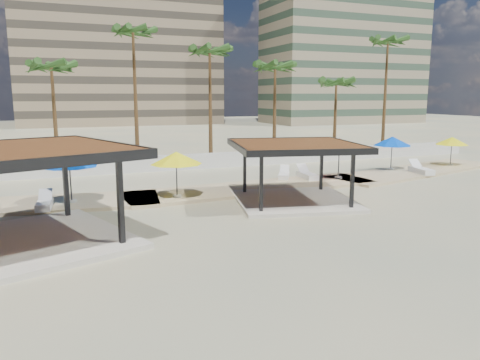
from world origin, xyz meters
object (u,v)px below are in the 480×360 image
object	(u,v)px
umbrella_c	(339,144)
lounger_a	(44,204)
lounger_b	(284,175)
lounger_c	(307,175)
pavilion_central	(295,167)
pavilion_west	(20,188)
lounger_d	(421,170)

from	to	relation	value
umbrella_c	lounger_a	distance (m)	18.45
lounger_b	lounger_c	distance (m)	1.56
pavilion_central	umbrella_c	xyz separation A→B (m)	(5.85, 4.60, 0.57)
pavilion_west	lounger_a	xyz separation A→B (m)	(0.67, 5.56, -1.89)
lounger_a	lounger_c	world-z (taller)	lounger_c
umbrella_c	lounger_b	size ratio (longest dim) A/B	1.85
umbrella_c	lounger_b	world-z (taller)	umbrella_c
lounger_d	lounger_a	bearing A→B (deg)	103.81
lounger_a	lounger_b	distance (m)	15.26
lounger_d	pavilion_west	bearing A→B (deg)	115.85
umbrella_c	lounger_c	xyz separation A→B (m)	(-1.94, 0.79, -2.11)
pavilion_west	lounger_d	size ratio (longest dim) A/B	3.85
lounger_a	lounger_c	size ratio (longest dim) A/B	0.92
lounger_c	lounger_d	size ratio (longest dim) A/B	0.94
lounger_a	lounger_d	distance (m)	24.93
lounger_a	lounger_c	bearing A→B (deg)	-76.02
lounger_b	lounger_d	xyz separation A→B (m)	(9.98, -1.95, 0.03)
pavilion_central	umbrella_c	world-z (taller)	pavilion_central
pavilion_west	lounger_b	xyz separation A→B (m)	(15.59, 8.76, -1.90)
umbrella_c	lounger_d	distance (m)	6.99
lounger_d	pavilion_central	bearing A→B (deg)	119.22
lounger_a	umbrella_c	bearing A→B (deg)	-79.38
pavilion_central	lounger_a	world-z (taller)	pavilion_central
umbrella_c	lounger_b	bearing A→B (deg)	155.94
pavilion_west	umbrella_c	bearing A→B (deg)	2.11
lounger_a	lounger_b	bearing A→B (deg)	-72.64
umbrella_c	lounger_b	distance (m)	4.22
pavilion_central	pavilion_west	distance (m)	13.34
pavilion_west	umbrella_c	world-z (taller)	pavilion_west
umbrella_c	lounger_c	distance (m)	2.97
lounger_c	lounger_a	bearing A→B (deg)	104.63
pavilion_west	umbrella_c	distance (m)	20.27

